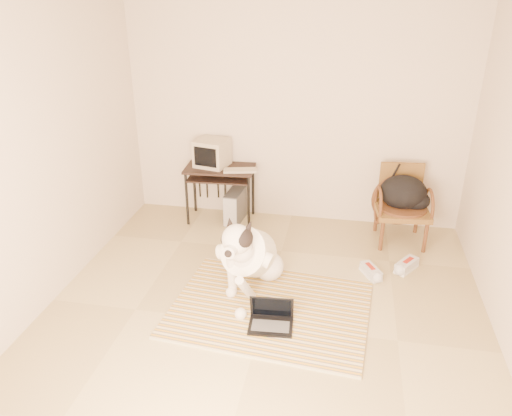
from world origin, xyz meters
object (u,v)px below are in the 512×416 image
(crt_monitor, at_px, (212,153))
(pc_tower, at_px, (235,206))
(backpack, at_px, (405,194))
(computer_desk, at_px, (220,175))
(laptop, at_px, (271,318))
(dog, at_px, (249,255))
(rattan_chair, at_px, (402,205))

(crt_monitor, height_order, pc_tower, crt_monitor)
(crt_monitor, distance_m, backpack, 2.30)
(backpack, bearing_deg, crt_monitor, 175.62)
(computer_desk, distance_m, pc_tower, 0.44)
(laptop, height_order, pc_tower, pc_tower)
(dog, relative_size, backpack, 2.18)
(dog, bearing_deg, computer_desk, 114.76)
(computer_desk, relative_size, backpack, 1.52)
(laptop, relative_size, computer_desk, 0.47)
(backpack, bearing_deg, laptop, -123.17)
(dog, height_order, laptop, dog)
(rattan_chair, bearing_deg, crt_monitor, 175.59)
(crt_monitor, height_order, backpack, crt_monitor)
(laptop, bearing_deg, pc_tower, 111.30)
(computer_desk, distance_m, backpack, 2.18)
(crt_monitor, relative_size, backpack, 0.77)
(pc_tower, bearing_deg, rattan_chair, -3.27)
(pc_tower, height_order, backpack, backpack)
(rattan_chair, bearing_deg, backpack, -1.51)
(laptop, bearing_deg, crt_monitor, 117.42)
(computer_desk, relative_size, pc_tower, 1.98)
(laptop, height_order, backpack, backpack)
(pc_tower, bearing_deg, dog, -71.67)
(crt_monitor, distance_m, pc_tower, 0.72)
(dog, xyz_separation_m, computer_desk, (-0.65, 1.40, 0.25))
(laptop, distance_m, crt_monitor, 2.43)
(dog, bearing_deg, rattan_chair, 40.39)
(laptop, relative_size, rattan_chair, 0.46)
(dog, xyz_separation_m, laptop, (0.31, -0.59, -0.26))
(dog, relative_size, laptop, 3.06)
(rattan_chair, bearing_deg, dog, -139.61)
(dog, xyz_separation_m, backpack, (1.53, 1.28, 0.23))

